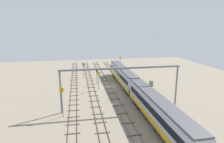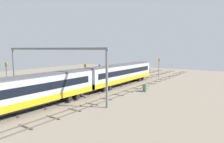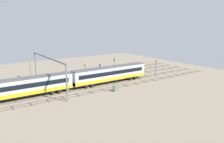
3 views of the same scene
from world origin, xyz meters
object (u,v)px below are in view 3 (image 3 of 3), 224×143
at_px(speed_sign_far_trackside, 156,67).
at_px(signal_light_trackside_departure, 100,69).
at_px(overhead_gantry, 48,64).
at_px(speed_sign_near_foreground, 30,69).
at_px(speed_sign_mid_trackside, 85,70).
at_px(signal_light_trackside_approach, 114,63).
at_px(train, 74,80).
at_px(relay_cabinet, 116,88).

distance_m(speed_sign_far_trackside, signal_light_trackside_departure, 18.03).
height_order(overhead_gantry, speed_sign_near_foreground, overhead_gantry).
bearing_deg(speed_sign_mid_trackside, signal_light_trackside_approach, 14.59).
height_order(speed_sign_near_foreground, signal_light_trackside_approach, speed_sign_near_foreground).
relative_size(signal_light_trackside_approach, signal_light_trackside_departure, 1.14).
relative_size(overhead_gantry, speed_sign_far_trackside, 4.31).
xyz_separation_m(overhead_gantry, speed_sign_far_trackside, (32.68, -7.14, -3.24)).
distance_m(overhead_gantry, speed_sign_far_trackside, 33.61).
bearing_deg(signal_light_trackside_departure, overhead_gantry, -169.84).
height_order(speed_sign_far_trackside, signal_light_trackside_departure, speed_sign_far_trackside).
height_order(signal_light_trackside_approach, signal_light_trackside_departure, signal_light_trackside_approach).
bearing_deg(signal_light_trackside_departure, speed_sign_mid_trackside, 178.92).
distance_m(train, overhead_gantry, 7.90).
bearing_deg(speed_sign_near_foreground, signal_light_trackside_approach, -9.82).
height_order(overhead_gantry, signal_light_trackside_approach, overhead_gantry).
xyz_separation_m(speed_sign_near_foreground, relay_cabinet, (15.18, -23.55, -3.02)).
bearing_deg(speed_sign_near_foreground, signal_light_trackside_departure, -23.25).
bearing_deg(train, overhead_gantry, 139.73).
height_order(overhead_gantry, signal_light_trackside_departure, overhead_gantry).
distance_m(signal_light_trackside_departure, relay_cabinet, 15.89).
xyz_separation_m(train, signal_light_trackside_departure, (12.81, 7.55, 0.23)).
relative_size(overhead_gantry, signal_light_trackside_departure, 5.59).
bearing_deg(speed_sign_near_foreground, train, -66.75).
height_order(train, signal_light_trackside_approach, signal_light_trackside_approach).
distance_m(signal_light_trackside_approach, signal_light_trackside_departure, 8.96).
height_order(speed_sign_near_foreground, speed_sign_mid_trackside, speed_sign_near_foreground).
bearing_deg(speed_sign_near_foreground, speed_sign_far_trackside, -28.65).
distance_m(speed_sign_mid_trackside, speed_sign_far_trackside, 22.71).
bearing_deg(speed_sign_far_trackside, signal_light_trackside_approach, 115.15).
relative_size(speed_sign_mid_trackside, signal_light_trackside_approach, 1.00).
bearing_deg(speed_sign_far_trackside, speed_sign_mid_trackside, 152.58).
distance_m(overhead_gantry, signal_light_trackside_approach, 27.23).
xyz_separation_m(speed_sign_near_foreground, signal_light_trackside_departure, (19.70, -8.46, -0.90)).
bearing_deg(overhead_gantry, speed_sign_far_trackside, -12.32).
bearing_deg(speed_sign_mid_trackside, train, -134.06).
bearing_deg(overhead_gantry, signal_light_trackside_departure, 10.16).
distance_m(speed_sign_near_foreground, relay_cabinet, 28.17).
height_order(signal_light_trackside_departure, relay_cabinet, signal_light_trackside_departure).
relative_size(overhead_gantry, speed_sign_mid_trackside, 4.91).
bearing_deg(signal_light_trackside_departure, relay_cabinet, -106.68).
bearing_deg(train, speed_sign_far_trackside, -5.80).
relative_size(overhead_gantry, signal_light_trackside_approach, 4.91).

